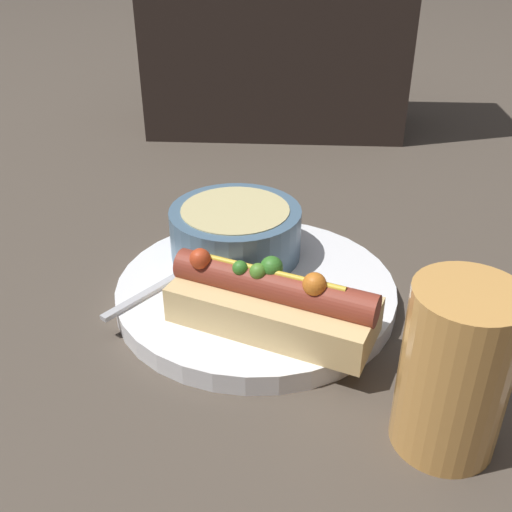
{
  "coord_description": "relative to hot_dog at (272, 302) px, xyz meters",
  "views": [
    {
      "loc": [
        0.03,
        -0.43,
        0.3
      ],
      "look_at": [
        0.0,
        0.0,
        0.04
      ],
      "focal_mm": 42.0,
      "sensor_mm": 36.0,
      "label": 1
    }
  ],
  "objects": [
    {
      "name": "drinking_glass",
      "position": [
        0.11,
        -0.09,
        0.02
      ],
      "size": [
        0.07,
        0.07,
        0.11
      ],
      "color": "#D8994C",
      "rests_on": "ground_plane"
    },
    {
      "name": "soup_bowl",
      "position": [
        -0.04,
        0.11,
        0.0
      ],
      "size": [
        0.12,
        0.12,
        0.05
      ],
      "color": "slate",
      "rests_on": "dinner_plate"
    },
    {
      "name": "hot_dog",
      "position": [
        0.0,
        0.0,
        0.0
      ],
      "size": [
        0.17,
        0.11,
        0.06
      ],
      "rotation": [
        0.0,
        0.0,
        -0.37
      ],
      "color": "#E5C17F",
      "rests_on": "dinner_plate"
    },
    {
      "name": "ground_plane",
      "position": [
        -0.02,
        0.06,
        -0.04
      ],
      "size": [
        4.0,
        4.0,
        0.0
      ],
      "primitive_type": "plane",
      "color": "#4C4238"
    },
    {
      "name": "spoon",
      "position": [
        -0.07,
        0.08,
        -0.02
      ],
      "size": [
        0.1,
        0.12,
        0.01
      ],
      "rotation": [
        0.0,
        0.0,
        0.94
      ],
      "color": "#B7B7BC",
      "rests_on": "dinner_plate"
    },
    {
      "name": "dinner_plate",
      "position": [
        -0.02,
        0.06,
        -0.03
      ],
      "size": [
        0.24,
        0.24,
        0.02
      ],
      "color": "white",
      "rests_on": "ground_plane"
    }
  ]
}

